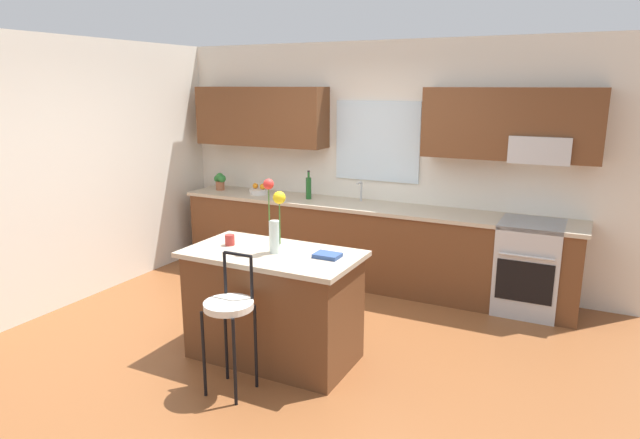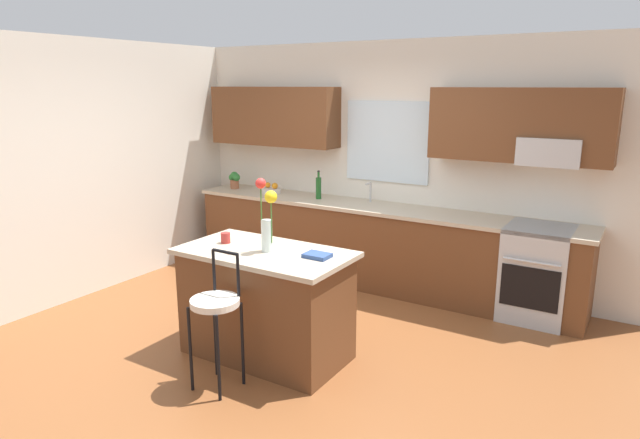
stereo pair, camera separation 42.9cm
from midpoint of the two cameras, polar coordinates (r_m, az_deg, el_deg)
ground_plane at (r=5.06m, az=-0.83°, el=-12.37°), size 14.00×14.00×0.00m
wall_left at (r=6.55m, az=-18.75°, el=5.29°), size 0.12×4.60×2.70m
back_wall_assembly at (r=6.34m, az=9.11°, el=7.03°), size 5.60×0.50×2.70m
counter_run at (r=6.30m, az=7.46°, el=-2.64°), size 4.56×0.64×0.92m
sink_faucet at (r=6.34m, az=7.09°, el=3.01°), size 0.02×0.13×0.23m
oven_range at (r=5.83m, az=23.36°, el=-5.10°), size 0.60×0.64×0.92m
kitchen_island at (r=4.64m, az=-2.96°, el=-8.63°), size 1.41×0.77×0.92m
bar_stool_near at (r=4.13m, az=-7.75°, el=-9.05°), size 0.36×0.36×1.04m
flower_vase at (r=4.38m, az=-2.70°, el=0.21°), size 0.18×0.10×0.59m
mug_ceramic at (r=4.71m, az=-7.13°, el=-1.91°), size 0.08×0.08×0.09m
cookbook at (r=4.30m, az=2.58°, el=-3.75°), size 0.20×0.15×0.03m
fruit_bowl_oranges at (r=6.86m, az=-3.24°, el=3.07°), size 0.24×0.24×0.13m
bottle_olive_oil at (r=6.49m, az=1.74°, el=3.30°), size 0.06×0.06×0.33m
potted_plant_small at (r=7.20m, az=-7.10°, el=4.13°), size 0.18×0.12×0.22m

